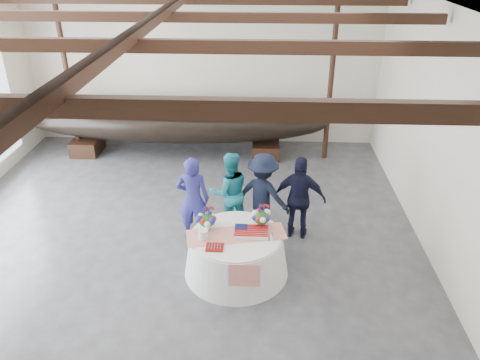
{
  "coord_description": "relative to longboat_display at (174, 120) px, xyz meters",
  "views": [
    {
      "loc": [
        1.71,
        -7.22,
        5.52
      ],
      "look_at": [
        1.3,
        1.1,
        1.19
      ],
      "focal_mm": 35.0,
      "sensor_mm": 36.0,
      "label": 1
    }
  ],
  "objects": [
    {
      "name": "guest_woman_teal",
      "position": [
        1.8,
        -3.73,
        -0.15
      ],
      "size": [
        0.99,
        0.86,
        1.74
      ],
      "primitive_type": "imported",
      "rotation": [
        0.0,
        0.0,
        3.42
      ],
      "color": "teal",
      "rests_on": "ground"
    },
    {
      "name": "guest_man_right",
      "position": [
        3.22,
        -3.95,
        -0.13
      ],
      "size": [
        1.1,
        0.61,
        1.78
      ],
      "primitive_type": "imported",
      "rotation": [
        0.0,
        0.0,
        2.96
      ],
      "color": "black",
      "rests_on": "ground"
    },
    {
      "name": "guest_woman_blue",
      "position": [
        1.1,
        -4.1,
        -0.12
      ],
      "size": [
        0.67,
        0.45,
        1.8
      ],
      "primitive_type": "imported",
      "rotation": [
        0.0,
        0.0,
        3.12
      ],
      "color": "navy",
      "rests_on": "ground"
    },
    {
      "name": "banquet_table",
      "position": [
        2.02,
        -5.19,
        -0.61
      ],
      "size": [
        1.91,
        1.91,
        0.82
      ],
      "color": "silver",
      "rests_on": "ground"
    },
    {
      "name": "pavilion_structure",
      "position": [
        0.71,
        -4.06,
        2.98
      ],
      "size": [
        9.8,
        11.76,
        4.5
      ],
      "color": "black",
      "rests_on": "ground"
    },
    {
      "name": "guest_man_left",
      "position": [
        2.48,
        -3.83,
        -0.14
      ],
      "size": [
        1.31,
        1.08,
        1.77
      ],
      "primitive_type": "imported",
      "rotation": [
        0.0,
        0.0,
        2.7
      ],
      "color": "black",
      "rests_on": "ground"
    },
    {
      "name": "wall_right",
      "position": [
        5.71,
        -4.89,
        1.23
      ],
      "size": [
        0.02,
        12.0,
        4.5
      ],
      "primitive_type": "cube",
      "color": "silver",
      "rests_on": "ground"
    },
    {
      "name": "ceiling",
      "position": [
        0.71,
        -4.89,
        3.48
      ],
      "size": [
        10.0,
        12.0,
        0.01
      ],
      "primitive_type": "cube",
      "color": "white",
      "rests_on": "wall_back"
    },
    {
      "name": "tabletop_items",
      "position": [
        1.97,
        -5.06,
        -0.06
      ],
      "size": [
        1.84,
        0.98,
        0.4
      ],
      "color": "red",
      "rests_on": "banquet_table"
    },
    {
      "name": "wall_back",
      "position": [
        0.71,
        1.11,
        1.23
      ],
      "size": [
        10.0,
        0.02,
        4.5
      ],
      "primitive_type": "cube",
      "color": "silver",
      "rests_on": "ground"
    },
    {
      "name": "floor",
      "position": [
        0.71,
        -4.89,
        -1.02
      ],
      "size": [
        10.0,
        12.0,
        0.01
      ],
      "primitive_type": "cube",
      "color": "#3D3D42",
      "rests_on": "ground"
    },
    {
      "name": "longboat_display",
      "position": [
        0.0,
        0.0,
        0.0
      ],
      "size": [
        8.53,
        1.71,
        1.6
      ],
      "color": "black",
      "rests_on": "ground"
    }
  ]
}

